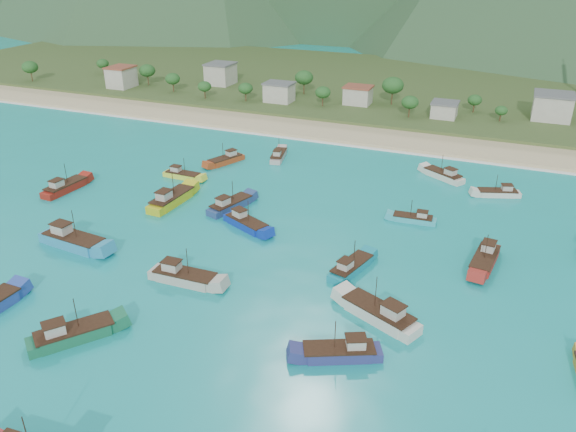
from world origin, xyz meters
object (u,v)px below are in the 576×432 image
at_px(boat_8, 498,194).
at_px(boat_9, 414,219).
at_px(boat_11, 351,268).
at_px(boat_18, 278,156).
at_px(boat_1, 184,277).
at_px(boat_29, 226,160).
at_px(boat_15, 73,335).
at_px(boat_17, 172,200).
at_px(boat_19, 183,176).
at_px(boat_2, 230,205).
at_px(boat_21, 73,241).
at_px(boat_7, 340,353).
at_px(boat_14, 379,314).
at_px(boat_26, 443,176).
at_px(boat_0, 485,260).
at_px(boat_4, 246,224).
at_px(boat_24, 65,188).

bearing_deg(boat_8, boat_9, 124.12).
xyz_separation_m(boat_8, boat_11, (-20.03, -40.96, 0.11)).
bearing_deg(boat_9, boat_18, 55.09).
bearing_deg(boat_1, boat_18, -172.88).
distance_m(boat_9, boat_29, 50.50).
xyz_separation_m(boat_1, boat_15, (-6.11, -17.95, 0.02)).
height_order(boat_9, boat_17, boat_17).
bearing_deg(boat_19, boat_9, 88.99).
height_order(boat_2, boat_17, boat_17).
relative_size(boat_9, boat_18, 0.87).
bearing_deg(boat_21, boat_9, 126.52).
bearing_deg(boat_15, boat_7, 54.10).
bearing_deg(boat_18, boat_8, -16.48).
xyz_separation_m(boat_2, boat_29, (-13.17, 22.92, -0.09)).
bearing_deg(boat_8, boat_1, 121.98).
distance_m(boat_11, boat_29, 56.20).
bearing_deg(boat_11, boat_14, -40.41).
bearing_deg(boat_19, boat_26, 113.62).
height_order(boat_8, boat_11, boat_11).
xyz_separation_m(boat_0, boat_21, (-67.22, -20.74, 0.24)).
height_order(boat_4, boat_14, boat_14).
bearing_deg(boat_7, boat_24, 42.54).
bearing_deg(boat_24, boat_8, 24.69).
distance_m(boat_11, boat_24, 66.80).
xyz_separation_m(boat_11, boat_14, (7.35, -10.99, 0.23)).
bearing_deg(boat_1, boat_14, 92.25).
xyz_separation_m(boat_11, boat_21, (-47.45, -10.20, 0.33)).
height_order(boat_18, boat_26, boat_26).
bearing_deg(boat_17, boat_29, 95.28).
xyz_separation_m(boat_1, boat_19, (-23.52, 37.45, -0.24)).
relative_size(boat_8, boat_29, 0.92).
xyz_separation_m(boat_15, boat_18, (-2.28, 75.42, -0.23)).
relative_size(boat_17, boat_29, 1.24).
height_order(boat_0, boat_11, boat_0).
relative_size(boat_7, boat_9, 1.27).
bearing_deg(boat_4, boat_18, -141.34).
relative_size(boat_4, boat_18, 1.10).
relative_size(boat_2, boat_21, 0.83).
bearing_deg(boat_9, boat_11, 161.08).
xyz_separation_m(boat_0, boat_29, (-62.13, 26.40, -0.12)).
relative_size(boat_9, boat_21, 0.63).
height_order(boat_19, boat_21, boat_21).
distance_m(boat_15, boat_19, 58.07).
bearing_deg(boat_9, boat_0, -133.63).
xyz_separation_m(boat_4, boat_24, (-43.53, 0.83, 0.06)).
relative_size(boat_14, boat_19, 1.38).
height_order(boat_14, boat_18, boat_14).
xyz_separation_m(boat_14, boat_21, (-54.81, 0.79, 0.10)).
height_order(boat_18, boat_21, boat_21).
distance_m(boat_26, boat_29, 51.19).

